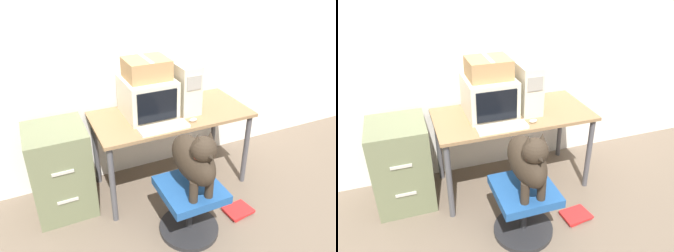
% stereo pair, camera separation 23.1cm
% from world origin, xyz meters
% --- Properties ---
extents(ground_plane, '(12.00, 12.00, 0.00)m').
position_xyz_m(ground_plane, '(0.00, 0.00, 0.00)').
color(ground_plane, '#6B5B4C').
extents(wall_back, '(8.00, 0.05, 2.60)m').
position_xyz_m(wall_back, '(0.00, 0.76, 1.30)').
color(wall_back, silver).
rests_on(wall_back, ground_plane).
extents(desk, '(1.44, 0.69, 0.78)m').
position_xyz_m(desk, '(0.00, 0.35, 0.68)').
color(desk, olive).
rests_on(desk, ground_plane).
extents(crt_monitor, '(0.43, 0.47, 0.34)m').
position_xyz_m(crt_monitor, '(-0.20, 0.41, 0.95)').
color(crt_monitor, beige).
rests_on(crt_monitor, desk).
extents(pc_tower, '(0.19, 0.47, 0.45)m').
position_xyz_m(pc_tower, '(0.14, 0.42, 1.00)').
color(pc_tower, beige).
rests_on(pc_tower, desk).
extents(keyboard, '(0.43, 0.14, 0.03)m').
position_xyz_m(keyboard, '(-0.18, 0.09, 0.79)').
color(keyboard, silver).
rests_on(keyboard, desk).
extents(computer_mouse, '(0.07, 0.04, 0.03)m').
position_xyz_m(computer_mouse, '(0.10, 0.11, 0.79)').
color(computer_mouse, beige).
rests_on(computer_mouse, desk).
extents(office_chair, '(0.50, 0.50, 0.46)m').
position_xyz_m(office_chair, '(-0.14, -0.32, 0.27)').
color(office_chair, '#262628').
rests_on(office_chair, ground_plane).
extents(dog, '(0.24, 0.54, 0.56)m').
position_xyz_m(dog, '(-0.14, -0.37, 0.75)').
color(dog, '#33281E').
rests_on(dog, office_chair).
extents(filing_cabinet, '(0.49, 0.52, 0.81)m').
position_xyz_m(filing_cabinet, '(-1.03, 0.40, 0.41)').
color(filing_cabinet, '#6B7251').
rests_on(filing_cabinet, ground_plane).
extents(cardboard_box, '(0.37, 0.32, 0.17)m').
position_xyz_m(cardboard_box, '(-0.20, 0.42, 1.21)').
color(cardboard_box, '#A87F51').
rests_on(cardboard_box, crt_monitor).
extents(book_stack_floor, '(0.28, 0.22, 0.04)m').
position_xyz_m(book_stack_floor, '(0.36, -0.32, 0.02)').
color(book_stack_floor, red).
rests_on(book_stack_floor, ground_plane).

